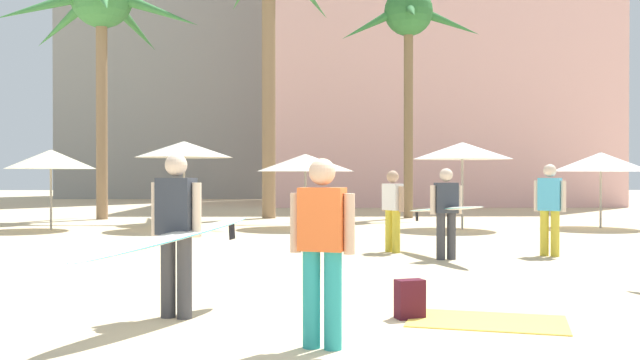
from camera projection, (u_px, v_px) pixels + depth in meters
name	position (u px, v px, depth m)	size (l,w,h in m)	color
ground	(401.00, 351.00, 6.25)	(120.00, 120.00, 0.00)	beige
hotel_pink	(429.00, 38.00, 38.02)	(16.39, 11.49, 17.60)	beige
palm_tree_far_left	(101.00, 10.00, 24.18)	(6.54, 6.61, 8.63)	#896B4C
palm_tree_right	(409.00, 25.00, 24.93)	(5.05, 5.24, 8.09)	brown
cafe_umbrella_0	(184.00, 149.00, 19.81)	(2.70, 2.70, 2.46)	gray
cafe_umbrella_1	(462.00, 151.00, 19.84)	(2.76, 2.76, 2.43)	gray
cafe_umbrella_2	(51.00, 159.00, 19.64)	(2.42, 2.42, 2.22)	gray
cafe_umbrella_3	(305.00, 163.00, 20.27)	(2.78, 2.78, 2.12)	gray
cafe_umbrella_4	(601.00, 162.00, 20.30)	(2.70, 2.70, 2.16)	gray
beach_towel	(487.00, 321.00, 7.49)	(1.63, 0.98, 0.01)	#F4CC4C
backpack	(409.00, 300.00, 7.67)	(0.34, 0.31, 0.42)	#42121F
person_mid_center	(445.00, 209.00, 13.01)	(1.14, 2.91, 1.65)	#3D3D42
person_near_right	(174.00, 232.00, 7.55)	(1.63, 2.61, 1.77)	#3D3D42
person_far_left	(322.00, 244.00, 6.34)	(0.60, 0.34, 1.70)	teal
person_mid_right	(550.00, 206.00, 13.42)	(0.55, 0.42, 1.74)	gold
person_near_left	(393.00, 208.00, 14.07)	(0.43, 0.55, 1.62)	gold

